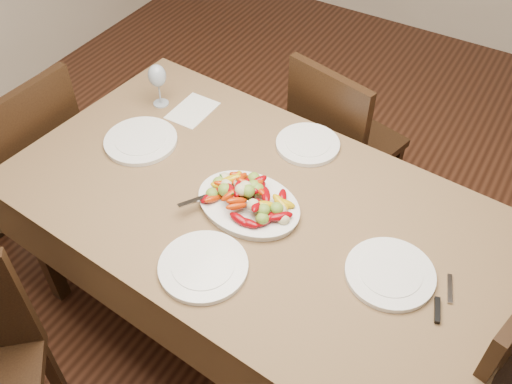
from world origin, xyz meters
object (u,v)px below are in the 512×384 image
object	(u,v)px
dining_table	(256,268)
plate_left	(141,141)
plate_far	(308,144)
plate_right	(390,274)
wine_glass	(158,84)
chair_left	(25,160)
plate_near	(203,267)
serving_platter	(249,205)
chair_far	(348,142)

from	to	relation	value
dining_table	plate_left	xyz separation A→B (m)	(-0.57, 0.05, 0.39)
dining_table	plate_far	bearing A→B (deg)	88.19
plate_right	wine_glass	distance (m)	1.24
plate_left	wine_glass	distance (m)	0.28
chair_left	plate_left	distance (m)	0.71
plate_left	plate_near	world-z (taller)	same
plate_left	plate_far	distance (m)	0.66
plate_left	plate_near	distance (m)	0.69
wine_glass	dining_table	bearing A→B (deg)	-24.41
plate_right	plate_far	size ratio (longest dim) A/B	1.13
dining_table	serving_platter	world-z (taller)	serving_platter
dining_table	plate_far	xyz separation A→B (m)	(0.01, 0.38, 0.39)
chair_left	plate_far	distance (m)	1.33
dining_table	plate_right	xyz separation A→B (m)	(0.53, -0.05, 0.39)
plate_left	plate_right	size ratio (longest dim) A/B	1.01
chair_far	serving_platter	distance (m)	0.88
plate_near	wine_glass	size ratio (longest dim) A/B	1.42
chair_left	plate_right	distance (m)	1.75
serving_platter	plate_left	world-z (taller)	serving_platter
chair_far	chair_left	bearing A→B (deg)	49.78
dining_table	chair_left	xyz separation A→B (m)	(-1.20, -0.08, 0.10)
dining_table	chair_far	size ratio (longest dim) A/B	1.94
plate_left	plate_right	xyz separation A→B (m)	(1.10, -0.10, 0.00)
plate_right	dining_table	bearing A→B (deg)	174.83
plate_near	serving_platter	bearing A→B (deg)	92.90
serving_platter	plate_left	bearing A→B (deg)	171.68
chair_far	plate_far	world-z (taller)	chair_far
plate_far	plate_near	xyz separation A→B (m)	(-0.01, -0.71, 0.00)
plate_near	chair_far	bearing A→B (deg)	88.77
chair_far	serving_platter	xyz separation A→B (m)	(-0.04, -0.83, 0.30)
chair_left	plate_near	distance (m)	1.26
plate_left	plate_far	world-z (taller)	same
plate_left	plate_far	size ratio (longest dim) A/B	1.15
plate_right	wine_glass	bearing A→B (deg)	163.71
plate_near	plate_far	bearing A→B (deg)	89.17
chair_far	plate_right	bearing A→B (deg)	134.35
plate_left	chair_far	bearing A→B (deg)	51.64
dining_table	chair_left	world-z (taller)	chair_left
wine_glass	chair_far	bearing A→B (deg)	36.45
plate_left	wine_glass	size ratio (longest dim) A/B	1.42
serving_platter	plate_right	world-z (taller)	serving_platter
serving_platter	wine_glass	bearing A→B (deg)	153.10
plate_near	chair_left	bearing A→B (deg)	168.21
plate_left	wine_glass	world-z (taller)	wine_glass
plate_near	dining_table	bearing A→B (deg)	90.29
plate_near	wine_glass	bearing A→B (deg)	136.31
plate_far	plate_near	size ratio (longest dim) A/B	0.87
serving_platter	chair_left	bearing A→B (deg)	-177.43
chair_left	plate_left	xyz separation A→B (m)	(0.63, 0.13, 0.29)
chair_far	serving_platter	size ratio (longest dim) A/B	2.52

